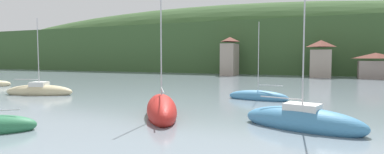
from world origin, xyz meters
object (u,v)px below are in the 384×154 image
shore_building_central (375,66)px  sailboat_mid_0 (162,110)px  sailboat_far_7 (258,97)px  sailboat_mid_4 (302,121)px  shore_building_westcentral (321,59)px  sailboat_mid_3 (39,91)px  shore_building_west (230,57)px

shore_building_central → sailboat_mid_0: sailboat_mid_0 is taller
shore_building_central → sailboat_far_7: bearing=-111.9°
shore_building_central → sailboat_far_7: sailboat_far_7 is taller
sailboat_mid_0 → sailboat_mid_4: bearing=-120.7°
sailboat_mid_4 → sailboat_far_7: sailboat_mid_4 is taller
shore_building_westcentral → sailboat_mid_0: 54.14m
sailboat_mid_0 → sailboat_mid_3: (-19.62, 6.10, -0.08)m
sailboat_mid_0 → sailboat_mid_3: size_ratio=1.12×
shore_building_westcentral → sailboat_far_7: 41.70m
shore_building_west → sailboat_mid_3: shore_building_west is taller
shore_building_westcentral → sailboat_mid_0: (-10.74, -52.95, -3.46)m
sailboat_mid_0 → sailboat_far_7: sailboat_mid_0 is taller
sailboat_mid_0 → sailboat_mid_4: 9.78m
shore_building_west → shore_building_central: size_ratio=1.44×
shore_building_west → sailboat_mid_4: 57.03m
sailboat_far_7 → shore_building_west: bearing=-64.8°
shore_building_central → sailboat_mid_0: (-21.12, -52.25, -2.08)m
shore_building_west → shore_building_westcentral: bearing=-1.3°
sailboat_far_7 → shore_building_westcentral: bearing=-92.6°
shore_building_west → shore_building_westcentral: (20.76, -0.47, -0.62)m
shore_building_west → sailboat_mid_0: 54.50m
shore_building_west → sailboat_mid_4: bearing=-69.6°
shore_building_west → shore_building_central: shore_building_west is taller
sailboat_mid_0 → sailboat_mid_3: 20.55m
shore_building_westcentral → sailboat_far_7: shore_building_westcentral is taller
shore_building_central → sailboat_far_7: (-16.26, -40.43, -2.27)m
sailboat_mid_4 → shore_building_westcentral: bearing=104.8°
shore_building_westcentral → sailboat_mid_3: sailboat_mid_3 is taller
shore_building_west → sailboat_mid_3: bearing=-101.5°
shore_building_west → sailboat_mid_0: sailboat_mid_0 is taller
shore_building_central → sailboat_far_7: size_ratio=0.78×
shore_building_west → shore_building_central: 31.22m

